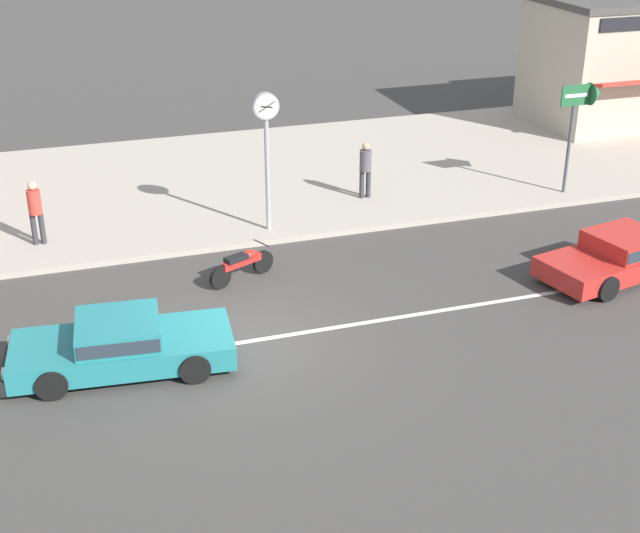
# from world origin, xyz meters

# --- Properties ---
(ground_plane) EXTENTS (160.00, 160.00, 0.00)m
(ground_plane) POSITION_xyz_m (0.00, 0.00, 0.00)
(ground_plane) COLOR #423F3D
(lane_centre_stripe) EXTENTS (50.40, 0.14, 0.01)m
(lane_centre_stripe) POSITION_xyz_m (0.00, 0.00, 0.00)
(lane_centre_stripe) COLOR silver
(lane_centre_stripe) RESTS_ON ground
(kerb_strip) EXTENTS (68.00, 10.00, 0.15)m
(kerb_strip) POSITION_xyz_m (0.00, 9.71, 0.07)
(kerb_strip) COLOR #ADA393
(kerb_strip) RESTS_ON ground
(sedan_teal_0) EXTENTS (4.51, 2.20, 1.06)m
(sedan_teal_0) POSITION_xyz_m (-2.53, -0.23, 0.53)
(sedan_teal_0) COLOR teal
(sedan_teal_0) RESTS_ON ground
(sedan_red_3) EXTENTS (4.60, 2.52, 1.06)m
(sedan_red_3) POSITION_xyz_m (9.39, 0.36, 0.53)
(sedan_red_3) COLOR red
(sedan_red_3) RESTS_ON ground
(motorcycle_1) EXTENTS (1.71, 0.94, 0.80)m
(motorcycle_1) POSITION_xyz_m (0.68, 2.91, 0.42)
(motorcycle_1) COLOR black
(motorcycle_1) RESTS_ON ground
(street_clock) EXTENTS (0.68, 0.22, 3.66)m
(street_clock) POSITION_xyz_m (2.00, 5.43, 2.90)
(street_clock) COLOR #9E9EA3
(street_clock) RESTS_ON kerb_strip
(arrow_signboard) EXTENTS (1.28, 0.64, 3.22)m
(arrow_signboard) POSITION_xyz_m (11.46, 5.43, 2.85)
(arrow_signboard) COLOR #4C4C51
(arrow_signboard) RESTS_ON kerb_strip
(pedestrian_mid_kerb) EXTENTS (0.34, 0.34, 1.68)m
(pedestrian_mid_kerb) POSITION_xyz_m (-3.81, 6.30, 1.13)
(pedestrian_mid_kerb) COLOR #333338
(pedestrian_mid_kerb) RESTS_ON kerb_strip
(pedestrian_far_end) EXTENTS (0.34, 0.34, 1.64)m
(pedestrian_far_end) POSITION_xyz_m (5.28, 6.88, 1.10)
(pedestrian_far_end) COLOR #333338
(pedestrian_far_end) RESTS_ON kerb_strip
(shopfront_corner_warung) EXTENTS (5.63, 5.14, 4.49)m
(shopfront_corner_warung) POSITION_xyz_m (16.80, 11.74, 2.40)
(shopfront_corner_warung) COLOR #B2A893
(shopfront_corner_warung) RESTS_ON kerb_strip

